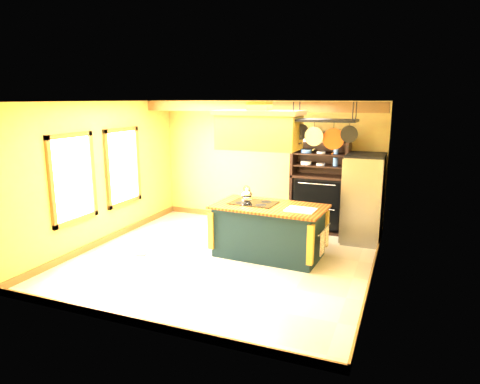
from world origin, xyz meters
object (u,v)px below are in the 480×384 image
Objects in this scene: refrigerator at (363,200)px; hutch at (319,193)px; pot_rack at (325,126)px; range_hood at (259,129)px; kitchen_island at (269,230)px.

refrigerator is 0.81× the size of hutch.
hutch is at bearing 102.06° from pot_rack.
range_hood is at bearing -138.39° from refrigerator.
pot_rack reaches higher than hutch.
pot_rack is (1.10, 0.00, 0.07)m from range_hood.
pot_rack is at bearing 3.46° from kitchen_island.
range_hood is at bearing -111.39° from hutch.
pot_rack is 0.52× the size of hutch.
kitchen_island is 1.39× the size of range_hood.
hutch reaches higher than refrigerator.
range_hood is 1.33× the size of pot_rack.
pot_rack is (0.91, 0.00, 1.85)m from kitchen_island.
kitchen_island is 2.06m from pot_rack.
range_hood is at bearing -176.43° from kitchen_island.
refrigerator is at bearing -22.27° from hutch.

